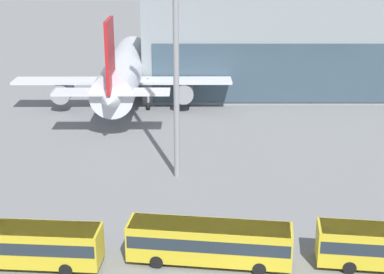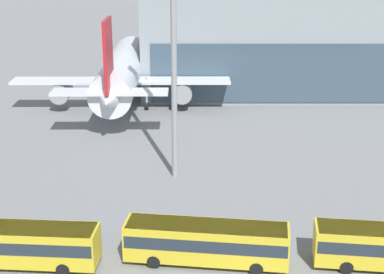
{
  "view_description": "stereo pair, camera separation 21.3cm",
  "coord_description": "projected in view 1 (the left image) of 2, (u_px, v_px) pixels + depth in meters",
  "views": [
    {
      "loc": [
        -4.28,
        -34.05,
        23.29
      ],
      "look_at": [
        -4.02,
        22.76,
        4.0
      ],
      "focal_mm": 55.0,
      "sensor_mm": 36.0,
      "label": 1
    },
    {
      "loc": [
        -4.07,
        -34.05,
        23.29
      ],
      "look_at": [
        -4.02,
        22.76,
        4.0
      ],
      "focal_mm": 55.0,
      "sensor_mm": 36.0,
      "label": 2
    }
  ],
  "objects": [
    {
      "name": "airliner_at_gate_near",
      "position": [
        121.0,
        73.0,
        83.22
      ],
      "size": [
        30.62,
        35.25,
        14.44
      ],
      "rotation": [
        0.0,
        0.0,
        1.58
      ],
      "color": "silver",
      "rests_on": "ground_plane"
    },
    {
      "name": "shuttle_bus_3",
      "position": [
        207.0,
        241.0,
        43.85
      ],
      "size": [
        12.48,
        4.23,
        3.15
      ],
      "rotation": [
        0.0,
        0.0,
        -0.13
      ],
      "color": "gold",
      "rests_on": "ground_plane"
    },
    {
      "name": "shuttle_bus_2",
      "position": [
        16.0,
        243.0,
        43.48
      ],
      "size": [
        12.4,
        3.57,
        3.15
      ],
      "rotation": [
        0.0,
        0.0,
        -0.07
      ],
      "color": "gold",
      "rests_on": "ground_plane"
    },
    {
      "name": "floodlight_mast",
      "position": [
        173.0,
        1.0,
        54.81
      ],
      "size": [
        2.01,
        2.01,
        30.69
      ],
      "color": "gray",
      "rests_on": "ground_plane"
    }
  ]
}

